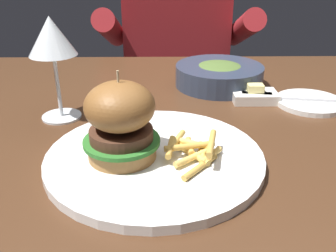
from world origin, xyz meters
The scene contains 10 objects.
dining_table centered at (0.00, 0.00, 0.65)m, with size 1.35×0.82×0.74m.
main_plate centered at (-0.08, -0.18, 0.75)m, with size 0.32×0.32×0.01m, color white.
burger_sandwich centered at (-0.13, -0.18, 0.81)m, with size 0.11×0.11×0.13m.
fries_pile centered at (-0.02, -0.19, 0.77)m, with size 0.08×0.12×0.03m.
wine_glass centered at (-0.26, -0.01, 0.88)m, with size 0.08×0.08×0.18m.
bread_plate centered at (0.23, 0.04, 0.74)m, with size 0.14×0.14×0.01m, color white.
table_knife centered at (0.18, 0.05, 0.75)m, with size 0.21×0.05×0.01m.
butter_dish centered at (0.12, 0.06, 0.75)m, with size 0.09×0.06×0.04m.
soup_bowl centered at (0.06, 0.16, 0.77)m, with size 0.20×0.20×0.05m.
diner_person centered at (-0.02, 0.69, 0.56)m, with size 0.51×0.36×1.18m.
Camera 1 is at (-0.07, -0.65, 1.03)m, focal length 40.00 mm.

